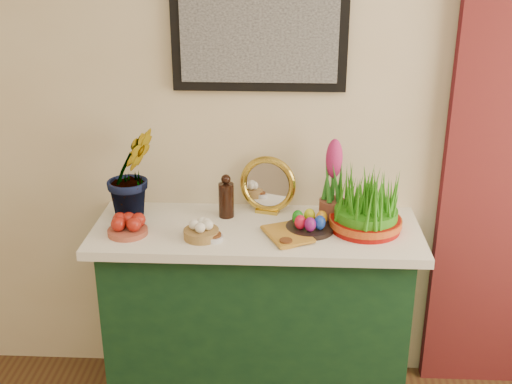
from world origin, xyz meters
The scene contains 14 objects.
room centered at (0.06, 0.11, 1.70)m, with size 4.50×4.54×2.72m.
sideboard centered at (-0.01, 2.00, 0.42)m, with size 1.30×0.45×0.85m, color #163C1C.
tablecloth centered at (-0.01, 2.00, 0.87)m, with size 1.40×0.55×0.04m, color silver.
hyacinth_green centered at (-0.56, 2.08, 1.16)m, with size 0.27×0.23×0.54m, color #297520.
apple_bowl centered at (-0.55, 1.90, 0.93)m, with size 0.21×0.21×0.08m.
garlic_basket centered at (-0.23, 1.88, 0.92)m, with size 0.18×0.18×0.08m.
vinegar_cruet centered at (-0.15, 2.11, 0.98)m, with size 0.07×0.07×0.20m.
mirror centered at (0.03, 2.17, 1.01)m, with size 0.26×0.12×0.26m.
book centered at (0.05, 1.88, 0.90)m, with size 0.14×0.21×0.03m, color #B27D26.
spice_dish_left centered at (-0.18, 1.86, 0.90)m, with size 0.08×0.08×0.03m.
spice_dish_right centered at (0.11, 1.83, 0.90)m, with size 0.06×0.06×0.03m.
egg_plate centered at (0.21, 1.97, 0.92)m, with size 0.26×0.26×0.08m.
hyacinth_pink centered at (0.31, 2.10, 1.06)m, with size 0.11×0.11×0.37m.
wheatgrass_sabzeh centered at (0.45, 2.00, 1.00)m, with size 0.31×0.31×0.25m.
Camera 1 is at (0.11, -0.49, 2.05)m, focal length 45.00 mm.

